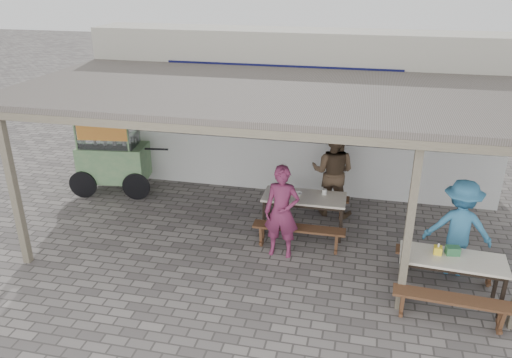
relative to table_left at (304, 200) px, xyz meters
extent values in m
plane|color=slate|center=(-0.62, -1.14, -0.67)|extent=(60.00, 60.00, 0.00)
cube|color=#B3AFA1|center=(-0.62, 2.46, 1.08)|extent=(9.00, 1.20, 3.50)
cube|color=silver|center=(-0.62, 1.83, -0.07)|extent=(9.00, 0.10, 1.20)
cube|color=#0F1148|center=(-0.82, 1.85, 1.38)|extent=(5.00, 0.03, 1.60)
cube|color=#5F5551|center=(-0.62, -0.14, 2.08)|extent=(9.00, 4.20, 0.12)
cube|color=gray|center=(-0.62, -2.19, 1.98)|extent=(9.00, 0.12, 0.12)
cube|color=gray|center=(-4.52, -2.14, 0.68)|extent=(0.12, 0.12, 2.70)
cube|color=gray|center=(1.73, -2.04, 0.68)|extent=(0.11, 0.11, 2.70)
cube|color=silver|center=(0.00, 0.00, 0.06)|extent=(1.56, 0.71, 0.04)
cube|color=black|center=(0.00, 0.00, 0.00)|extent=(1.46, 0.61, 0.06)
cube|color=black|center=(-0.72, -0.30, -0.32)|extent=(0.05, 0.05, 0.71)
cube|color=black|center=(0.72, -0.29, -0.32)|extent=(0.05, 0.05, 0.71)
cube|color=black|center=(-0.72, 0.29, -0.32)|extent=(0.05, 0.05, 0.71)
cube|color=black|center=(0.72, 0.30, -0.32)|extent=(0.05, 0.05, 0.71)
cube|color=brown|center=(0.01, -0.69, -0.24)|extent=(1.66, 0.29, 0.04)
cube|color=brown|center=(-0.67, -0.69, -0.47)|extent=(0.05, 0.28, 0.41)
cube|color=brown|center=(0.68, -0.68, -0.47)|extent=(0.05, 0.28, 0.41)
cube|color=brown|center=(-0.01, 0.69, -0.24)|extent=(1.66, 0.29, 0.04)
cube|color=brown|center=(-0.68, 0.68, -0.47)|extent=(0.05, 0.28, 0.41)
cube|color=brown|center=(0.67, 0.69, -0.47)|extent=(0.05, 0.28, 0.41)
cube|color=silver|center=(2.45, -1.67, 0.06)|extent=(1.56, 0.74, 0.04)
cube|color=black|center=(2.45, -1.67, 0.00)|extent=(1.46, 0.63, 0.06)
cube|color=black|center=(1.73, -1.89, -0.32)|extent=(0.05, 0.05, 0.71)
cube|color=black|center=(3.13, -1.98, -0.32)|extent=(0.05, 0.05, 0.71)
cube|color=black|center=(1.76, -1.36, -0.32)|extent=(0.05, 0.05, 0.71)
cube|color=black|center=(3.16, -1.45, -0.32)|extent=(0.05, 0.05, 0.71)
cube|color=brown|center=(2.41, -2.26, -0.24)|extent=(1.64, 0.38, 0.04)
cube|color=brown|center=(1.75, -2.22, -0.47)|extent=(0.07, 0.28, 0.41)
cube|color=brown|center=(3.07, -2.30, -0.47)|extent=(0.07, 0.28, 0.41)
cube|color=brown|center=(2.48, -1.08, -0.24)|extent=(1.64, 0.38, 0.04)
cube|color=brown|center=(1.82, -1.04, -0.47)|extent=(0.07, 0.28, 0.41)
cube|color=brown|center=(3.15, -1.13, -0.47)|extent=(0.07, 0.28, 0.41)
cube|color=#7FA06A|center=(-4.42, 0.96, 0.04)|extent=(1.57, 0.96, 0.77)
cube|color=#7FA06A|center=(-4.42, 0.96, -0.37)|extent=(1.51, 0.91, 0.05)
cylinder|color=black|center=(-4.96, 0.47, -0.37)|extent=(0.61, 0.14, 0.61)
cylinder|color=black|center=(-3.77, 0.63, -0.37)|extent=(0.61, 0.14, 0.61)
cube|color=silver|center=(-4.48, 0.95, 0.72)|extent=(1.28, 0.81, 0.60)
cube|color=#7FA06A|center=(-4.48, 0.95, 1.02)|extent=(1.33, 0.86, 0.04)
cube|color=red|center=(-4.43, 0.60, 0.83)|extent=(1.09, 0.17, 0.35)
cylinder|color=black|center=(-3.56, 1.08, 0.37)|extent=(0.76, 0.15, 0.04)
imported|color=#6E2647|center=(-0.27, -0.92, 0.16)|extent=(0.62, 0.41, 1.68)
imported|color=brown|center=(0.45, 0.91, 0.25)|extent=(0.99, 0.82, 1.84)
imported|color=teal|center=(2.63, -0.82, 0.16)|extent=(1.10, 0.67, 1.66)
cube|color=yellow|center=(2.23, -1.60, 0.14)|extent=(0.13, 0.13, 0.12)
cube|color=#306C42|center=(2.44, -1.58, 0.14)|extent=(0.22, 0.16, 0.13)
cylinder|color=silver|center=(0.36, 0.16, 0.13)|extent=(0.09, 0.09, 0.10)
imported|color=white|center=(-0.14, 0.04, 0.10)|extent=(0.18, 0.18, 0.04)
camera|label=1|loc=(0.99, -8.52, 4.05)|focal=35.00mm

